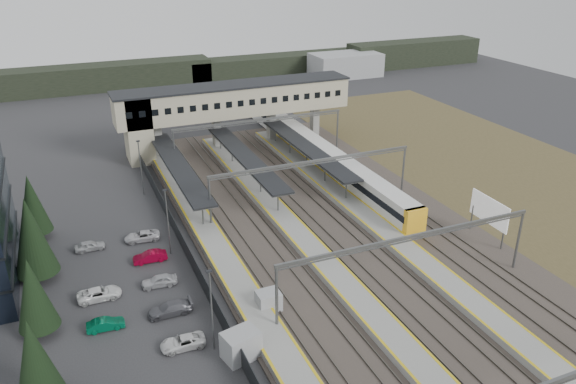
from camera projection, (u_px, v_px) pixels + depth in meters
name	position (u px, v px, depth m)	size (l,w,h in m)	color
ground	(266.00, 283.00, 59.24)	(220.00, 220.00, 0.00)	#2B2B2D
conifer_row	(33.00, 315.00, 46.19)	(4.42, 49.82, 9.50)	black
car_park	(154.00, 355.00, 47.95)	(10.38, 44.66, 1.26)	silver
lampposts	(186.00, 257.00, 55.68)	(0.50, 53.25, 8.07)	slate
fence	(194.00, 264.00, 60.72)	(0.08, 90.00, 2.00)	#26282B
relay_cabin_near	(241.00, 345.00, 48.13)	(3.50, 2.89, 2.55)	#97999B
relay_cabin_far	(269.00, 301.00, 54.37)	(2.29, 1.91, 2.08)	#97999B
rail_corridor	(325.00, 242.00, 66.64)	(34.00, 90.00, 0.92)	#3D352F
canopies	(245.00, 156.00, 82.83)	(23.10, 30.00, 3.28)	black
footbridge	(219.00, 105.00, 94.06)	(40.40, 6.40, 11.20)	#B5AC8E
gantries	(355.00, 201.00, 63.58)	(28.40, 62.28, 7.17)	slate
train	(312.00, 148.00, 91.95)	(2.85, 59.60, 3.59)	silver
billboard	(489.00, 212.00, 66.23)	(0.29, 6.40, 5.52)	slate
scrub_east	(550.00, 196.00, 79.42)	(34.00, 120.00, 0.06)	#4B4427
treeline_far	(225.00, 69.00, 144.10)	(170.00, 19.00, 7.00)	black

